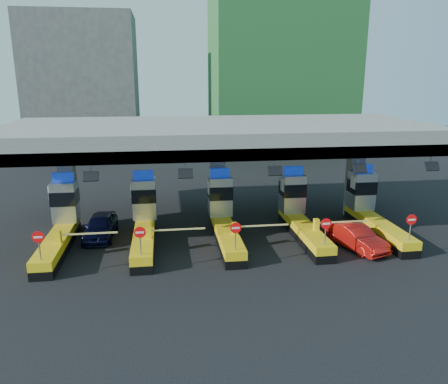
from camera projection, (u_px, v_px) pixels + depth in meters
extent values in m
plane|color=black|center=(224.00, 237.00, 28.10)|extent=(120.00, 120.00, 0.00)
cube|color=slate|center=(218.00, 134.00, 29.38)|extent=(28.00, 12.00, 1.50)
cube|color=#4C4C49|center=(230.00, 155.00, 24.02)|extent=(28.00, 0.60, 0.70)
cube|color=slate|center=(68.00, 190.00, 28.94)|extent=(1.00, 1.00, 5.50)
cube|color=slate|center=(218.00, 185.00, 30.27)|extent=(1.00, 1.00, 5.50)
cube|color=slate|center=(355.00, 180.00, 31.61)|extent=(1.00, 1.00, 5.50)
cylinder|color=slate|center=(91.00, 169.00, 23.18)|extent=(0.06, 0.06, 0.50)
cube|color=black|center=(91.00, 176.00, 23.08)|extent=(0.80, 0.38, 0.54)
cylinder|color=slate|center=(185.00, 166.00, 23.84)|extent=(0.06, 0.06, 0.50)
cube|color=black|center=(186.00, 173.00, 23.74)|extent=(0.80, 0.38, 0.54)
cylinder|color=slate|center=(274.00, 164.00, 24.51)|extent=(0.06, 0.06, 0.50)
cube|color=black|center=(275.00, 171.00, 24.41)|extent=(0.80, 0.38, 0.54)
cylinder|color=slate|center=(359.00, 162.00, 25.18)|extent=(0.06, 0.06, 0.50)
cube|color=black|center=(360.00, 168.00, 25.07)|extent=(0.80, 0.38, 0.54)
cylinder|color=slate|center=(431.00, 160.00, 25.78)|extent=(0.06, 0.06, 0.50)
cube|color=black|center=(432.00, 166.00, 25.67)|extent=(0.80, 0.38, 0.54)
cube|color=black|center=(58.00, 247.00, 25.75)|extent=(1.20, 8.00, 0.50)
cube|color=#E5B70C|center=(58.00, 239.00, 25.62)|extent=(1.20, 8.00, 0.50)
cube|color=#9EA3A8|center=(65.00, 201.00, 27.91)|extent=(1.50, 1.50, 2.60)
cube|color=black|center=(65.00, 197.00, 27.81)|extent=(1.56, 1.56, 0.90)
cube|color=#0C2DBF|center=(63.00, 177.00, 27.50)|extent=(1.30, 0.35, 0.55)
cube|color=white|center=(50.00, 192.00, 27.33)|extent=(0.06, 0.70, 0.90)
cylinder|color=slate|center=(40.00, 248.00, 21.94)|extent=(0.07, 0.07, 1.30)
cylinder|color=red|center=(38.00, 237.00, 21.76)|extent=(0.60, 0.04, 0.60)
cube|color=white|center=(38.00, 237.00, 21.74)|extent=(0.42, 0.02, 0.10)
cube|color=#E5B70C|center=(58.00, 237.00, 24.36)|extent=(0.30, 0.35, 0.70)
cube|color=white|center=(88.00, 234.00, 24.56)|extent=(3.20, 0.08, 0.08)
cube|color=black|center=(144.00, 243.00, 26.41)|extent=(1.20, 8.00, 0.50)
cube|color=#E5B70C|center=(144.00, 235.00, 26.28)|extent=(1.20, 8.00, 0.50)
cube|color=#9EA3A8|center=(144.00, 198.00, 28.57)|extent=(1.50, 1.50, 2.60)
cube|color=black|center=(144.00, 194.00, 28.48)|extent=(1.56, 1.56, 0.90)
cube|color=#0C2DBF|center=(143.00, 175.00, 28.17)|extent=(1.30, 0.35, 0.55)
cube|color=white|center=(131.00, 189.00, 28.00)|extent=(0.06, 0.70, 0.90)
cylinder|color=slate|center=(140.00, 243.00, 22.61)|extent=(0.07, 0.07, 1.30)
cylinder|color=red|center=(140.00, 232.00, 22.43)|extent=(0.60, 0.04, 0.60)
cube|color=white|center=(140.00, 233.00, 22.40)|extent=(0.42, 0.02, 0.10)
cube|color=#E5B70C|center=(149.00, 232.00, 25.03)|extent=(0.30, 0.35, 0.70)
cube|color=white|center=(178.00, 229.00, 25.22)|extent=(3.20, 0.08, 0.08)
cube|color=black|center=(226.00, 239.00, 27.08)|extent=(1.20, 8.00, 0.50)
cube|color=#E5B70C|center=(226.00, 231.00, 26.95)|extent=(1.20, 8.00, 0.50)
cube|color=#9EA3A8|center=(220.00, 195.00, 29.24)|extent=(1.50, 1.50, 2.60)
cube|color=black|center=(220.00, 191.00, 29.14)|extent=(1.56, 1.56, 0.90)
cube|color=#0C2DBF|center=(220.00, 172.00, 28.84)|extent=(1.30, 0.35, 0.55)
cube|color=white|center=(209.00, 187.00, 28.67)|extent=(0.06, 0.70, 0.90)
cylinder|color=slate|center=(236.00, 238.00, 23.27)|extent=(0.07, 0.07, 1.30)
cylinder|color=red|center=(236.00, 228.00, 23.09)|extent=(0.60, 0.04, 0.60)
cube|color=white|center=(236.00, 228.00, 23.07)|extent=(0.42, 0.02, 0.10)
cube|color=#E5B70C|center=(235.00, 228.00, 25.69)|extent=(0.30, 0.35, 0.70)
cube|color=white|center=(262.00, 226.00, 25.89)|extent=(3.20, 0.08, 0.08)
cube|color=black|center=(304.00, 235.00, 27.74)|extent=(1.20, 8.00, 0.50)
cube|color=#E5B70C|center=(304.00, 228.00, 27.62)|extent=(1.20, 8.00, 0.50)
cube|color=#9EA3A8|center=(292.00, 193.00, 29.90)|extent=(1.50, 1.50, 2.60)
cube|color=black|center=(292.00, 189.00, 29.81)|extent=(1.56, 1.56, 0.90)
cube|color=#0C2DBF|center=(293.00, 170.00, 29.50)|extent=(1.30, 0.35, 0.55)
cube|color=white|center=(282.00, 184.00, 29.33)|extent=(0.06, 0.70, 0.90)
cylinder|color=slate|center=(325.00, 234.00, 23.94)|extent=(0.07, 0.07, 1.30)
cylinder|color=red|center=(326.00, 224.00, 23.76)|extent=(0.60, 0.04, 0.60)
cube|color=white|center=(326.00, 224.00, 23.73)|extent=(0.42, 0.02, 0.10)
cube|color=#E5B70C|center=(316.00, 225.00, 26.36)|extent=(0.30, 0.35, 0.70)
cube|color=white|center=(342.00, 222.00, 26.56)|extent=(3.20, 0.08, 0.08)
cube|color=black|center=(378.00, 231.00, 28.41)|extent=(1.20, 8.00, 0.50)
cube|color=#E5B70C|center=(378.00, 224.00, 28.28)|extent=(1.20, 8.00, 0.50)
cube|color=#9EA3A8|center=(361.00, 190.00, 30.57)|extent=(1.50, 1.50, 2.60)
cube|color=black|center=(362.00, 186.00, 30.47)|extent=(1.56, 1.56, 0.90)
cube|color=#0C2DBF|center=(363.00, 168.00, 30.17)|extent=(1.30, 0.35, 0.55)
cube|color=white|center=(353.00, 182.00, 30.00)|extent=(0.06, 0.70, 0.90)
cylinder|color=slate|center=(410.00, 230.00, 24.61)|extent=(0.07, 0.07, 1.30)
cylinder|color=red|center=(412.00, 220.00, 24.42)|extent=(0.60, 0.04, 0.60)
cube|color=white|center=(412.00, 220.00, 24.40)|extent=(0.42, 0.02, 0.10)
cube|color=#E5B70C|center=(394.00, 221.00, 27.03)|extent=(0.30, 0.35, 0.70)
cube|color=white|center=(419.00, 218.00, 27.22)|extent=(3.20, 0.08, 0.08)
cube|color=#1E5926|center=(281.00, 45.00, 56.79)|extent=(18.00, 12.00, 28.00)
cube|color=#4C4C49|center=(84.00, 85.00, 58.43)|extent=(14.00, 10.00, 18.00)
imported|color=black|center=(101.00, 226.00, 27.87)|extent=(2.00, 4.54, 1.52)
imported|color=#AF120D|center=(355.00, 237.00, 26.09)|extent=(2.83, 4.59, 1.43)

